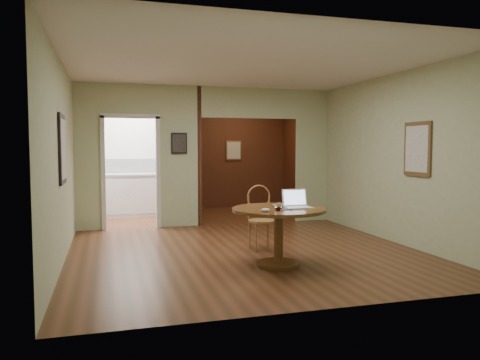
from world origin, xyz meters
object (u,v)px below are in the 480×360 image
object	(u,v)px
dining_table	(279,223)
open_laptop	(297,203)
chair	(261,214)
closed_laptop	(287,206)

from	to	relation	value
dining_table	open_laptop	size ratio (longest dim) A/B	3.56
chair	closed_laptop	size ratio (longest dim) A/B	3.05
dining_table	open_laptop	distance (m)	0.35
dining_table	closed_laptop	size ratio (longest dim) A/B	3.80
dining_table	chair	distance (m)	1.01
closed_laptop	open_laptop	bearing A→B (deg)	-68.73
chair	closed_laptop	world-z (taller)	chair
open_laptop	closed_laptop	bearing A→B (deg)	121.36
closed_laptop	dining_table	bearing A→B (deg)	-151.29
dining_table	chair	bearing A→B (deg)	84.60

